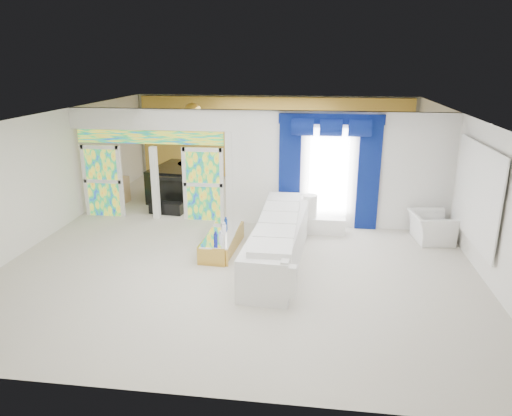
# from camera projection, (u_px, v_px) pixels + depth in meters

# --- Properties ---
(floor) EXTENTS (12.00, 12.00, 0.00)m
(floor) POSITION_uv_depth(u_px,v_px,m) (250.00, 235.00, 11.89)
(floor) COLOR #B7AF9E
(floor) RESTS_ON ground
(dividing_wall) EXTENTS (5.70, 0.18, 3.00)m
(dividing_wall) POSITION_uv_depth(u_px,v_px,m) (339.00, 170.00, 12.11)
(dividing_wall) COLOR white
(dividing_wall) RESTS_ON ground
(dividing_header) EXTENTS (4.30, 0.18, 0.55)m
(dividing_header) POSITION_uv_depth(u_px,v_px,m) (148.00, 119.00, 12.37)
(dividing_header) COLOR white
(dividing_header) RESTS_ON dividing_wall
(stained_panel_left) EXTENTS (0.95, 0.04, 2.00)m
(stained_panel_left) POSITION_uv_depth(u_px,v_px,m) (103.00, 181.00, 13.07)
(stained_panel_left) COLOR #994C3F
(stained_panel_left) RESTS_ON ground
(stained_panel_right) EXTENTS (0.95, 0.04, 2.00)m
(stained_panel_right) POSITION_uv_depth(u_px,v_px,m) (203.00, 185.00, 12.71)
(stained_panel_right) COLOR #994C3F
(stained_panel_right) RESTS_ON ground
(stained_transom) EXTENTS (4.00, 0.05, 0.35)m
(stained_transom) POSITION_uv_depth(u_px,v_px,m) (149.00, 137.00, 12.51)
(stained_transom) COLOR #994C3F
(stained_transom) RESTS_ON dividing_header
(window_pane) EXTENTS (1.00, 0.02, 2.30)m
(window_pane) POSITION_uv_depth(u_px,v_px,m) (329.00, 173.00, 12.07)
(window_pane) COLOR white
(window_pane) RESTS_ON dividing_wall
(blue_drape_left) EXTENTS (0.55, 0.10, 2.80)m
(blue_drape_left) POSITION_uv_depth(u_px,v_px,m) (290.00, 174.00, 12.18)
(blue_drape_left) COLOR #07044C
(blue_drape_left) RESTS_ON ground
(blue_drape_right) EXTENTS (0.55, 0.10, 2.80)m
(blue_drape_right) POSITION_uv_depth(u_px,v_px,m) (369.00, 176.00, 11.93)
(blue_drape_right) COLOR #07044C
(blue_drape_right) RESTS_ON ground
(blue_pelmet) EXTENTS (2.60, 0.12, 0.25)m
(blue_pelmet) POSITION_uv_depth(u_px,v_px,m) (331.00, 119.00, 11.62)
(blue_pelmet) COLOR #07044C
(blue_pelmet) RESTS_ON dividing_wall
(wall_mirror) EXTENTS (0.04, 2.70, 1.90)m
(wall_mirror) POSITION_uv_depth(u_px,v_px,m) (477.00, 193.00, 9.86)
(wall_mirror) COLOR white
(wall_mirror) RESTS_ON ground
(gold_curtains) EXTENTS (9.70, 0.12, 2.90)m
(gold_curtains) POSITION_uv_depth(u_px,v_px,m) (274.00, 138.00, 17.01)
(gold_curtains) COLOR gold
(gold_curtains) RESTS_ON ground
(white_sofa) EXTENTS (1.24, 4.48, 0.84)m
(white_sofa) POSITION_uv_depth(u_px,v_px,m) (280.00, 240.00, 10.38)
(white_sofa) COLOR white
(white_sofa) RESTS_ON ground
(coffee_table) EXTENTS (0.74, 1.89, 0.41)m
(coffee_table) POSITION_uv_depth(u_px,v_px,m) (222.00, 242.00, 10.89)
(coffee_table) COLOR #B89039
(coffee_table) RESTS_ON ground
(console_table) EXTENTS (1.20, 0.38, 0.40)m
(console_table) POSITION_uv_depth(u_px,v_px,m) (321.00, 225.00, 11.99)
(console_table) COLOR white
(console_table) RESTS_ON ground
(table_lamp) EXTENTS (0.36, 0.36, 0.58)m
(table_lamp) POSITION_uv_depth(u_px,v_px,m) (310.00, 206.00, 11.88)
(table_lamp) COLOR white
(table_lamp) RESTS_ON console_table
(armchair) EXTENTS (1.05, 1.16, 0.69)m
(armchair) POSITION_uv_depth(u_px,v_px,m) (431.00, 227.00, 11.43)
(armchair) COLOR white
(armchair) RESTS_ON ground
(grand_piano) EXTENTS (1.78, 2.20, 1.03)m
(grand_piano) POSITION_uv_depth(u_px,v_px,m) (182.00, 182.00, 14.92)
(grand_piano) COLOR black
(grand_piano) RESTS_ON ground
(piano_bench) EXTENTS (1.00, 0.49, 0.32)m
(piano_bench) POSITION_uv_depth(u_px,v_px,m) (167.00, 208.00, 13.51)
(piano_bench) COLOR black
(piano_bench) RESTS_ON ground
(tv_console) EXTENTS (0.59, 0.54, 0.79)m
(tv_console) POSITION_uv_depth(u_px,v_px,m) (118.00, 190.00, 14.50)
(tv_console) COLOR #A78553
(tv_console) RESTS_ON ground
(chandelier) EXTENTS (0.60, 0.60, 0.60)m
(chandelier) POSITION_uv_depth(u_px,v_px,m) (192.00, 112.00, 14.59)
(chandelier) COLOR gold
(chandelier) RESTS_ON ceiling
(decanters) EXTENTS (0.16, 1.21, 0.20)m
(decanters) POSITION_uv_depth(u_px,v_px,m) (221.00, 232.00, 10.72)
(decanters) COLOR white
(decanters) RESTS_ON coffee_table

